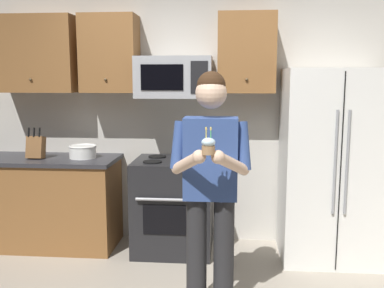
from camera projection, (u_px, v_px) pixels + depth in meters
The scene contains 10 objects.
wall_back at pixel (192, 118), 4.58m from camera, with size 4.40×0.10×2.60m, color beige.
oven_range at pixel (173, 205), 4.34m from camera, with size 0.76×0.70×0.93m.
microwave at pixel (174, 77), 4.27m from camera, with size 0.74×0.41×0.40m.
refrigerator at pixel (331, 165), 4.10m from camera, with size 0.90×0.75×1.80m.
cabinet_row_upper at pixel (117, 54), 4.33m from camera, with size 2.78×0.36×0.76m.
counter_left at pixel (48, 201), 4.47m from camera, with size 1.44×0.66×0.92m.
knife_block at pixel (36, 147), 4.34m from camera, with size 0.16×0.15×0.32m.
bowl_large_white at pixel (83, 151), 4.37m from camera, with size 0.28×0.28×0.13m.
person at pixel (210, 180), 3.11m from camera, with size 0.60×0.48×1.76m.
cupcake at pixel (208, 146), 2.74m from camera, with size 0.09×0.09×0.17m.
Camera 1 is at (0.40, -2.81, 1.71)m, focal length 40.86 mm.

